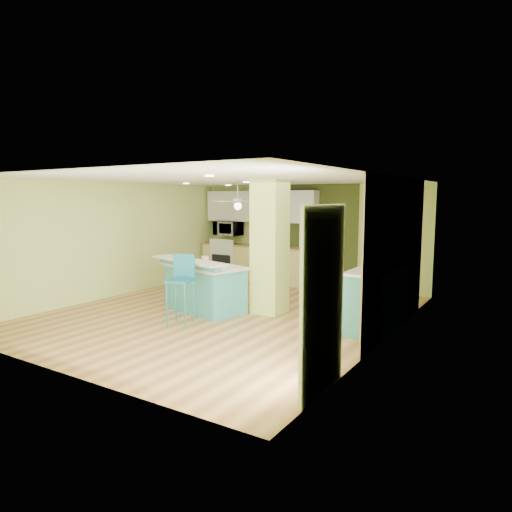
% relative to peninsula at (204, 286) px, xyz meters
% --- Properties ---
extents(floor, '(6.00, 7.00, 0.01)m').
position_rel_peninsula_xyz_m(floor, '(0.49, 0.06, -0.48)').
color(floor, olive).
rests_on(floor, ground).
extents(ceiling, '(6.00, 7.00, 0.01)m').
position_rel_peninsula_xyz_m(ceiling, '(0.49, 0.06, 2.03)').
color(ceiling, white).
rests_on(ceiling, wall_back).
extents(wall_back, '(6.00, 0.01, 2.50)m').
position_rel_peninsula_xyz_m(wall_back, '(0.49, 3.56, 0.77)').
color(wall_back, '#C7DB75').
rests_on(wall_back, floor).
extents(wall_front, '(6.00, 0.01, 2.50)m').
position_rel_peninsula_xyz_m(wall_front, '(0.49, -3.45, 0.77)').
color(wall_front, '#C7DB75').
rests_on(wall_front, floor).
extents(wall_left, '(0.01, 7.00, 2.50)m').
position_rel_peninsula_xyz_m(wall_left, '(-2.51, 0.06, 0.77)').
color(wall_left, '#C7DB75').
rests_on(wall_left, floor).
extents(wall_right, '(0.01, 7.00, 2.50)m').
position_rel_peninsula_xyz_m(wall_right, '(3.50, 0.06, 0.77)').
color(wall_right, '#C7DB75').
rests_on(wall_right, floor).
extents(wood_panel, '(0.02, 3.40, 2.50)m').
position_rel_peninsula_xyz_m(wood_panel, '(3.48, 0.66, 0.77)').
color(wood_panel, '#9A7858').
rests_on(wood_panel, floor).
extents(olive_accent, '(2.20, 0.02, 2.50)m').
position_rel_peninsula_xyz_m(olive_accent, '(0.69, 3.54, 0.77)').
color(olive_accent, '#3A451B').
rests_on(olive_accent, floor).
extents(interior_door, '(0.82, 0.05, 2.00)m').
position_rel_peninsula_xyz_m(interior_door, '(0.69, 3.52, 0.52)').
color(interior_door, white).
rests_on(interior_door, floor).
extents(french_door, '(0.04, 1.08, 2.10)m').
position_rel_peninsula_xyz_m(french_door, '(3.46, -2.24, 0.57)').
color(french_door, silver).
rests_on(french_door, floor).
extents(column, '(0.55, 0.55, 2.50)m').
position_rel_peninsula_xyz_m(column, '(1.14, 0.56, 0.77)').
color(column, '#C4E168').
rests_on(column, floor).
extents(kitchen_run, '(3.25, 0.63, 0.94)m').
position_rel_peninsula_xyz_m(kitchen_run, '(-0.81, 3.26, -0.00)').
color(kitchen_run, '#D8C871').
rests_on(kitchen_run, floor).
extents(stove, '(0.76, 0.66, 1.08)m').
position_rel_peninsula_xyz_m(stove, '(-1.76, 3.25, -0.02)').
color(stove, silver).
rests_on(stove, floor).
extents(upper_cabinets, '(3.20, 0.34, 0.80)m').
position_rel_peninsula_xyz_m(upper_cabinets, '(-0.81, 3.38, 1.47)').
color(upper_cabinets, silver).
rests_on(upper_cabinets, wall_back).
extents(microwave, '(0.70, 0.48, 0.39)m').
position_rel_peninsula_xyz_m(microwave, '(-1.76, 3.26, 0.87)').
color(microwave, silver).
rests_on(microwave, wall_back).
extents(ceiling_fan, '(1.41, 1.41, 0.61)m').
position_rel_peninsula_xyz_m(ceiling_fan, '(-0.61, 2.06, 1.60)').
color(ceiling_fan, white).
rests_on(ceiling_fan, ceiling).
extents(pendant_lamp, '(0.14, 0.14, 0.69)m').
position_rel_peninsula_xyz_m(pendant_lamp, '(3.14, 0.81, 1.41)').
color(pendant_lamp, white).
rests_on(pendant_lamp, ceiling).
extents(wall_decor, '(0.03, 0.90, 0.70)m').
position_rel_peninsula_xyz_m(wall_decor, '(3.46, 0.86, 1.07)').
color(wall_decor, brown).
rests_on(wall_decor, wood_panel).
extents(peninsula, '(2.01, 1.46, 1.03)m').
position_rel_peninsula_xyz_m(peninsula, '(0.00, 0.00, 0.00)').
color(peninsula, teal).
rests_on(peninsula, floor).
extents(bar_stool, '(0.49, 0.49, 1.21)m').
position_rel_peninsula_xyz_m(bar_stool, '(0.26, -0.93, 0.33)').
color(bar_stool, teal).
rests_on(bar_stool, floor).
extents(side_counter, '(0.67, 1.58, 1.02)m').
position_rel_peninsula_xyz_m(side_counter, '(3.19, 0.57, 0.04)').
color(side_counter, teal).
rests_on(side_counter, floor).
extents(fruit_bowl, '(0.37, 0.37, 0.07)m').
position_rel_peninsula_xyz_m(fruit_bowl, '(-0.04, 3.24, 0.50)').
color(fruit_bowl, '#382316').
rests_on(fruit_bowl, kitchen_run).
extents(canister, '(0.14, 0.14, 0.16)m').
position_rel_peninsula_xyz_m(canister, '(-0.04, 0.09, 0.50)').
color(canister, yellow).
rests_on(canister, peninsula).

